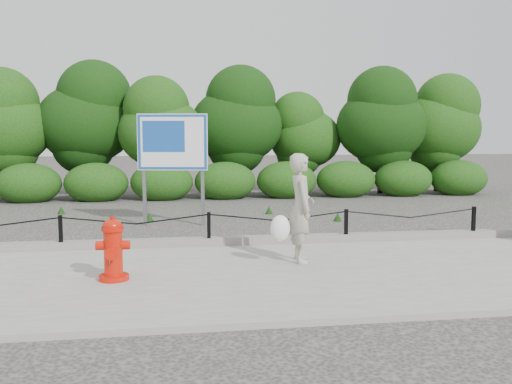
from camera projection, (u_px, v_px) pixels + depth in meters
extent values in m
plane|color=#2D2B28|center=(209.00, 250.00, 9.54)|extent=(90.00, 90.00, 0.00)
cube|color=gray|center=(218.00, 277.00, 7.57)|extent=(14.00, 4.00, 0.08)
cube|color=slate|center=(209.00, 241.00, 9.58)|extent=(14.00, 0.22, 0.14)
cube|color=black|center=(61.00, 233.00, 9.14)|extent=(0.06, 0.06, 0.60)
cube|color=black|center=(209.00, 229.00, 9.50)|extent=(0.06, 0.06, 0.60)
cube|color=black|center=(346.00, 226.00, 9.87)|extent=(0.06, 0.06, 0.60)
cube|color=black|center=(473.00, 222.00, 10.23)|extent=(0.06, 0.06, 0.60)
cylinder|color=black|center=(136.00, 218.00, 9.30)|extent=(2.50, 0.02, 0.02)
cylinder|color=black|center=(279.00, 215.00, 9.66)|extent=(2.50, 0.02, 0.02)
cylinder|color=black|center=(411.00, 212.00, 10.03)|extent=(2.50, 0.02, 0.02)
cylinder|color=black|center=(5.00, 167.00, 17.41)|extent=(0.18, 0.18, 2.03)
ellipsoid|color=#1C4C11|center=(3.00, 122.00, 17.27)|extent=(3.00, 2.59, 3.24)
cylinder|color=black|center=(87.00, 163.00, 18.16)|extent=(0.18, 0.18, 2.19)
ellipsoid|color=#1C4C11|center=(86.00, 117.00, 18.00)|extent=(3.24, 2.80, 3.50)
cylinder|color=black|center=(162.00, 168.00, 17.76)|extent=(0.18, 0.18, 1.91)
ellipsoid|color=#1C4C11|center=(162.00, 127.00, 17.62)|extent=(2.83, 2.45, 3.06)
cylinder|color=black|center=(237.00, 163.00, 18.50)|extent=(0.18, 0.18, 2.13)
ellipsoid|color=#1C4C11|center=(236.00, 119.00, 18.35)|extent=(3.15, 2.72, 3.40)
cylinder|color=black|center=(305.00, 168.00, 19.28)|extent=(0.18, 0.18, 1.72)
ellipsoid|color=#1C4C11|center=(305.00, 134.00, 19.16)|extent=(2.55, 2.20, 2.75)
cylinder|color=black|center=(380.00, 163.00, 18.84)|extent=(0.18, 0.18, 2.13)
ellipsoid|color=#1C4C11|center=(382.00, 120.00, 18.68)|extent=(3.15, 2.72, 3.41)
cylinder|color=black|center=(437.00, 163.00, 19.57)|extent=(0.18, 0.18, 2.05)
ellipsoid|color=#1C4C11|center=(438.00, 123.00, 19.42)|extent=(3.03, 2.62, 3.28)
cylinder|color=red|center=(114.00, 277.00, 7.29)|extent=(0.41, 0.41, 0.07)
cylinder|color=red|center=(113.00, 253.00, 7.26)|extent=(0.25, 0.25, 0.61)
cylinder|color=red|center=(113.00, 229.00, 7.22)|extent=(0.30, 0.30, 0.06)
ellipsoid|color=red|center=(112.00, 226.00, 7.22)|extent=(0.26, 0.26, 0.19)
cylinder|color=red|center=(112.00, 218.00, 7.21)|extent=(0.07, 0.07, 0.06)
cylinder|color=red|center=(100.00, 246.00, 7.22)|extent=(0.11, 0.13, 0.12)
cylinder|color=red|center=(126.00, 245.00, 7.27)|extent=(0.11, 0.13, 0.12)
cylinder|color=red|center=(111.00, 253.00, 7.08)|extent=(0.17, 0.14, 0.17)
cylinder|color=slate|center=(109.00, 259.00, 7.11)|extent=(0.01, 0.06, 0.13)
imported|color=#A4A18C|center=(301.00, 208.00, 8.28)|extent=(0.42, 0.62, 1.67)
ellipsoid|color=white|center=(280.00, 228.00, 8.11)|extent=(0.30, 0.23, 0.40)
cube|color=slate|center=(144.00, 170.00, 12.08)|extent=(0.08, 0.08, 2.49)
cube|color=slate|center=(203.00, 170.00, 12.05)|extent=(0.08, 0.08, 2.49)
cube|color=white|center=(172.00, 142.00, 11.94)|extent=(1.54, 0.32, 1.25)
cube|color=#164BA3|center=(172.00, 142.00, 11.92)|extent=(1.50, 0.27, 1.21)
cube|color=#164BA3|center=(164.00, 136.00, 11.90)|extent=(0.92, 0.17, 0.69)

